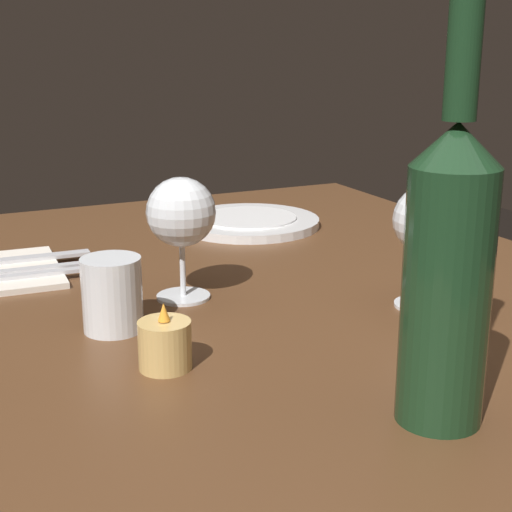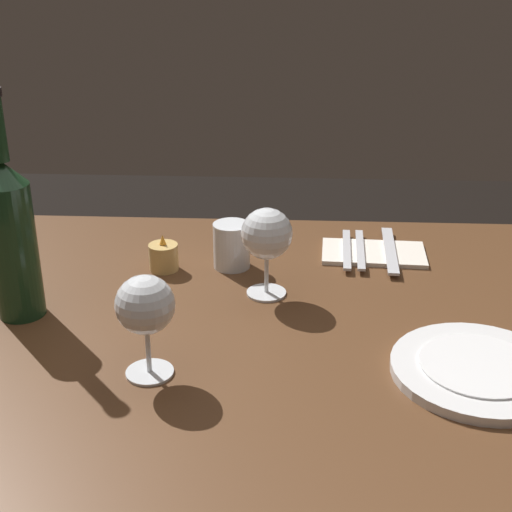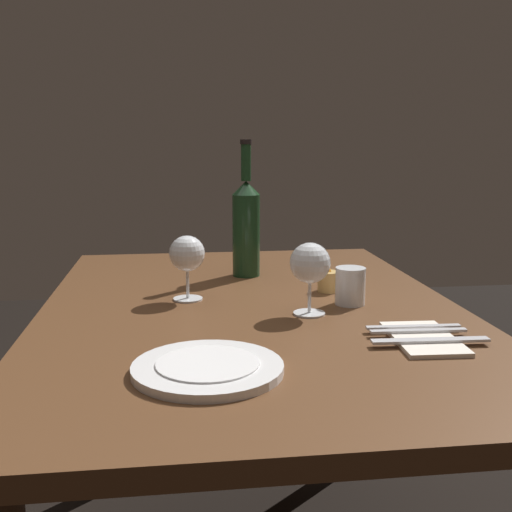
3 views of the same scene
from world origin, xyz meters
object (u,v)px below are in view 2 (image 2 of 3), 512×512
at_px(votive_candle, 164,258).
at_px(table_knife, 390,250).
at_px(water_tumbler, 232,247).
at_px(fork_inner, 360,250).
at_px(folded_napkin, 374,253).
at_px(fork_outer, 347,249).
at_px(wine_bottle, 12,235).
at_px(wine_glass_left, 267,235).
at_px(dinner_plate, 479,370).
at_px(wine_glass_right, 145,307).

distance_m(votive_candle, table_knife, 0.42).
xyz_separation_m(water_tumbler, fork_inner, (0.23, 0.06, -0.03)).
bearing_deg(folded_napkin, fork_outer, 180.00).
xyz_separation_m(wine_bottle, water_tumbler, (0.32, 0.19, -0.10)).
bearing_deg(fork_outer, wine_glass_left, -130.30).
distance_m(water_tumbler, votive_candle, 0.12).
bearing_deg(dinner_plate, wine_bottle, 168.54).
relative_size(wine_glass_left, votive_candle, 2.25).
distance_m(fork_inner, table_knife, 0.05).
height_order(fork_outer, table_knife, same).
distance_m(wine_glass_left, fork_outer, 0.24).
xyz_separation_m(folded_napkin, fork_outer, (-0.05, 0.00, 0.01)).
relative_size(wine_bottle, votive_candle, 5.30).
bearing_deg(wine_bottle, table_knife, 23.02).
height_order(folded_napkin, fork_inner, fork_inner).
height_order(dinner_plate, folded_napkin, dinner_plate).
bearing_deg(wine_bottle, fork_outer, 26.09).
bearing_deg(wine_glass_right, dinner_plate, 2.70).
distance_m(wine_bottle, dinner_plate, 0.70).
distance_m(wine_bottle, fork_inner, 0.62).
bearing_deg(folded_napkin, fork_inner, 180.00).
relative_size(votive_candle, table_knife, 0.32).
bearing_deg(votive_candle, folded_napkin, 12.28).
xyz_separation_m(wine_glass_right, water_tumbler, (0.08, 0.35, -0.07)).
bearing_deg(wine_bottle, water_tumbler, 31.50).
xyz_separation_m(wine_bottle, table_knife, (0.60, 0.26, -0.12)).
distance_m(folded_napkin, fork_outer, 0.05).
height_order(dinner_plate, table_knife, dinner_plate).
xyz_separation_m(votive_candle, folded_napkin, (0.38, 0.08, -0.02)).
height_order(wine_glass_right, folded_napkin, wine_glass_right).
xyz_separation_m(wine_glass_right, votive_candle, (-0.04, 0.33, -0.08)).
xyz_separation_m(wine_bottle, folded_napkin, (0.57, 0.26, -0.13)).
bearing_deg(fork_inner, folded_napkin, 0.00).
height_order(wine_bottle, water_tumbler, wine_bottle).
xyz_separation_m(wine_bottle, fork_inner, (0.55, 0.26, -0.12)).
distance_m(wine_glass_left, water_tumbler, 0.14).
height_order(dinner_plate, fork_outer, dinner_plate).
bearing_deg(fork_outer, fork_inner, 0.00).
bearing_deg(water_tumbler, wine_glass_left, -57.83).
height_order(fork_inner, table_knife, same).
relative_size(wine_glass_left, folded_napkin, 0.77).
relative_size(votive_candle, fork_outer, 0.37).
bearing_deg(fork_inner, water_tumbler, -164.80).
distance_m(wine_glass_left, wine_glass_right, 0.29).
bearing_deg(fork_inner, wine_glass_right, -127.43).
xyz_separation_m(wine_glass_right, dinner_plate, (0.45, 0.02, -0.09)).
bearing_deg(wine_glass_right, folded_napkin, 50.46).
relative_size(wine_glass_right, water_tumbler, 1.79).
distance_m(fork_inner, fork_outer, 0.03).
bearing_deg(wine_bottle, dinner_plate, -11.46).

